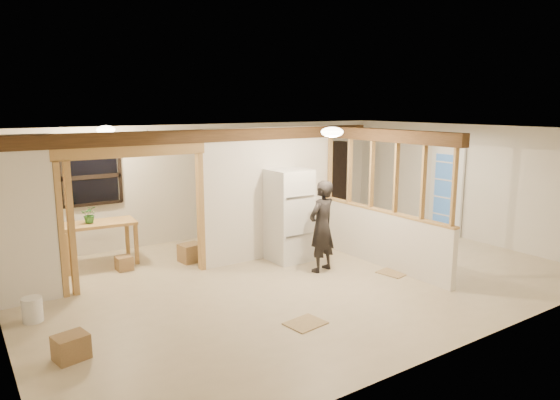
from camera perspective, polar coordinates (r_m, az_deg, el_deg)
floor at (r=8.78m, az=2.02°, el=-8.56°), size 9.00×6.50×0.01m
ceiling at (r=8.29m, az=2.14°, el=8.00°), size 9.00×6.50×0.01m
wall_back at (r=11.20m, az=-7.74°, el=2.21°), size 9.00×0.01×2.50m
wall_front at (r=6.19m, az=20.10°, el=-5.36°), size 9.00×0.01×2.50m
wall_right at (r=11.64m, az=20.33°, el=1.95°), size 0.01×6.50×2.50m
partition_left_stub at (r=8.11m, az=-27.35°, el=-2.19°), size 0.90×0.12×2.50m
partition_center at (r=9.53m, az=-1.19°, el=0.81°), size 2.80×0.12×2.50m
doorway_frame at (r=8.47m, az=-16.15°, el=-1.93°), size 2.46×0.14×2.20m
header_beam_back at (r=8.81m, az=-7.84°, el=7.29°), size 7.00×0.18×0.22m
header_beam_right at (r=9.05m, az=11.94°, el=7.25°), size 0.18×3.30×0.22m
pony_wall at (r=9.35m, az=11.50°, el=-4.33°), size 0.12×3.20×1.00m
stud_partition at (r=9.12m, az=11.77°, el=2.73°), size 0.14×3.20×1.32m
window_back at (r=10.22m, az=-20.77°, el=2.48°), size 1.12×0.10×1.10m
french_door at (r=11.85m, az=18.46°, el=0.99°), size 0.12×0.86×2.00m
ceiling_dome_main at (r=8.09m, az=5.98°, el=7.74°), size 0.36×0.36×0.16m
ceiling_dome_util at (r=9.32m, az=-19.29°, el=7.59°), size 0.32×0.32×0.14m
hanging_bulb at (r=8.81m, az=-14.84°, el=5.73°), size 0.07×0.07×0.07m
refrigerator at (r=9.37m, az=1.03°, el=-1.76°), size 0.71×0.69×1.74m
woman at (r=8.78m, az=4.80°, el=-3.02°), size 0.67×0.53×1.62m
work_table at (r=9.71m, az=-19.96°, el=-4.76°), size 1.35×0.76×0.82m
potted_plant at (r=9.57m, az=-20.92°, el=-1.55°), size 0.35×0.33×0.31m
shop_vac at (r=9.82m, az=-26.43°, el=-6.00°), size 0.51×0.51×0.51m
bookshelf at (r=12.71m, az=5.43°, el=2.13°), size 1.00×0.33×2.00m
bucket at (r=7.71m, az=-26.45°, el=-11.16°), size 0.34×0.34×0.34m
box_util_a at (r=9.59m, az=-10.18°, el=-5.95°), size 0.44×0.39×0.34m
box_util_b at (r=9.40m, az=-17.38°, el=-6.90°), size 0.28×0.28×0.25m
box_front at (r=6.48m, az=-22.77°, el=-15.24°), size 0.42×0.36×0.30m
floor_panel_near at (r=9.09m, az=12.90°, el=-8.05°), size 0.55×0.55×0.02m
floor_panel_far at (r=6.93m, az=2.92°, el=-13.90°), size 0.55×0.47×0.02m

